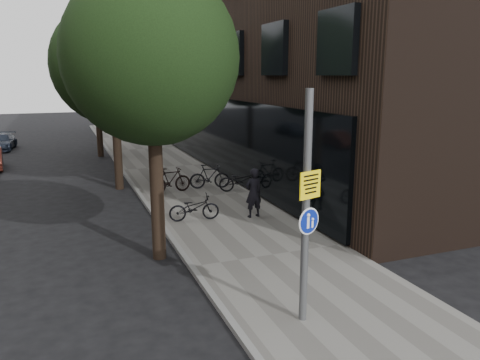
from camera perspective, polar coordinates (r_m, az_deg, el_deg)
name	(u,v)px	position (r m, az deg, el deg)	size (l,w,h in m)	color
ground	(331,318)	(10.14, 11.03, -16.23)	(120.00, 120.00, 0.00)	black
sidewalk	(202,198)	(18.80, -4.66, -2.18)	(4.50, 60.00, 0.12)	slate
curb_edge	(146,203)	(18.31, -11.43, -2.78)	(0.15, 60.00, 0.13)	slate
building_right_dark_brick	(268,10)	(32.60, 3.39, 19.93)	(12.00, 40.00, 18.00)	black
street_tree_near	(154,65)	(12.31, -10.48, 13.62)	(4.40, 4.40, 7.50)	black
street_tree_mid	(114,69)	(20.71, -15.09, 12.94)	(5.00, 5.00, 7.80)	black
street_tree_far	(96,71)	(29.67, -17.11, 12.60)	(5.00, 5.00, 7.80)	black
signpost	(306,209)	(8.91, 8.03, -3.49)	(0.51, 0.18, 4.51)	#595B5E
pedestrian	(253,193)	(15.84, 1.66, -1.57)	(0.62, 0.41, 1.70)	black
parked_bike_facade_near	(241,180)	(19.38, 0.12, -0.05)	(0.63, 1.82, 0.95)	black
parked_bike_facade_far	(210,176)	(19.98, -3.71, 0.43)	(0.49, 1.72, 1.04)	black
parked_bike_curb_near	(194,208)	(15.63, -5.62, -3.37)	(0.58, 1.67, 0.88)	black
parked_bike_curb_far	(170,180)	(19.40, -8.47, -0.02)	(0.49, 1.75, 1.05)	black
parked_car_far	(2,142)	(34.98, -27.05, 4.16)	(1.48, 3.64, 1.06)	#19202E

